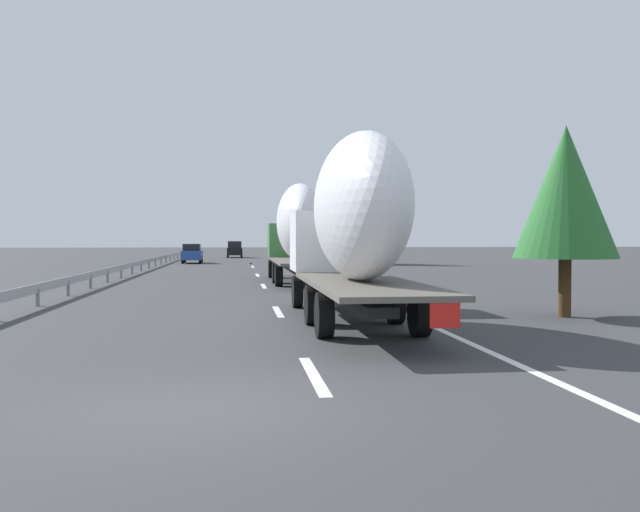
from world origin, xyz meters
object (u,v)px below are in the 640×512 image
Objects in this scene: truck_trailing at (354,222)px; road_sign at (312,240)px; truck_lead at (297,230)px; car_black_suv at (235,249)px; car_blue_sedan at (192,253)px.

road_sign is at bearing -4.69° from truck_trailing.
road_sign is at bearing -8.36° from truck_lead.
truck_lead is 47.30m from car_black_suv.
road_sign is at bearing -166.18° from car_black_suv.
road_sign is (-26.04, -6.41, 1.16)m from car_black_suv.
car_black_suv is at bearing 2.97° from truck_trailing.
car_black_suv is 1.02× the size of car_blue_sedan.
car_blue_sedan is at bearing 13.86° from truck_lead.
car_black_suv is at bearing -11.75° from car_blue_sedan.
truck_trailing reaches higher than car_blue_sedan.
car_blue_sedan is at bearing 52.90° from road_sign.
road_sign reaches higher than car_blue_sedan.
truck_trailing is at bearing -171.12° from car_blue_sedan.
truck_trailing is 46.13m from car_blue_sedan.
car_blue_sedan is 1.34× the size of road_sign.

